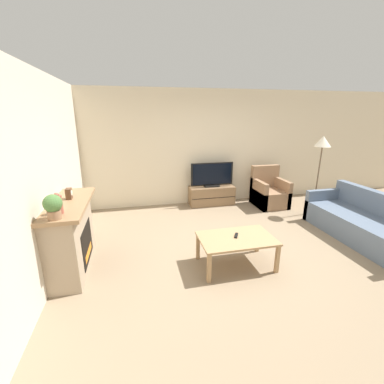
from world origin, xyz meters
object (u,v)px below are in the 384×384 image
Objects in this scene: armchair at (269,193)px; couch at (365,224)px; coffee_table at (236,241)px; tv_stand at (212,195)px; mantel_vase_left at (58,204)px; fireplace at (71,235)px; potted_plant at (53,206)px; mantel_clock at (69,194)px; tv at (212,176)px; remote at (236,235)px; floor_lamp at (322,147)px.

armchair is 2.12m from couch.
tv_stand is at bearing 80.42° from coffee_table.
mantel_vase_left is 3.85m from tv_stand.
potted_plant reaches higher than fireplace.
tv_stand is 3.15m from couch.
fireplace is 0.59m from mantel_clock.
mantel_vase_left is 0.13× the size of couch.
fireplace is at bearing -141.75° from tv.
mantel_vase_left is 0.89× the size of potted_plant.
remote is (-0.43, -2.59, -0.27)m from tv.
fireplace is at bearing 168.33° from coffee_table.
tv is 6.83× the size of remote.
coffee_table is at bearing -1.33° from mantel_vase_left.
couch is at bearing 2.75° from mantel_vase_left.
potted_plant reaches higher than mantel_vase_left.
mantel_vase_left is at bearing -162.52° from floor_lamp.
coffee_table is at bearing -15.10° from mantel_clock.
tv_stand is 0.53× the size of couch.
fireplace reaches higher than tv_stand.
fireplace is 0.68× the size of couch.
potted_plant is 3.89m from tv.
tv_stand is at bearing 38.28° from fireplace.
remote is at bearing -174.53° from couch.
potted_plant reaches higher than tv_stand.
couch is (4.84, -0.19, -0.24)m from fireplace.
tv_stand is (2.72, 2.75, -0.93)m from potted_plant.
floor_lamp is at bearing 31.91° from coffee_table.
coffee_table is at bearing -76.74° from remote.
fireplace is at bearing 91.60° from potted_plant.
fireplace is 5.00m from floor_lamp.
tv is at bearing 36.57° from mantel_clock.
potted_plant reaches higher than remote.
tv_stand is at bearing 152.32° from floor_lamp.
tv_stand is 0.50m from tv.
armchair is (4.07, 1.79, -0.21)m from fireplace.
couch is (2.55, 0.28, -0.12)m from coffee_table.
floor_lamp is (2.05, -1.07, 0.75)m from tv.
remote is at bearing -99.51° from tv.
remote reaches higher than coffee_table.
mantel_clock reaches higher than coffee_table.
tv is (2.74, 2.16, 0.22)m from fireplace.
fireplace is at bearing 92.27° from mantel_vase_left.
potted_plant is 4.78m from armchair.
couch reaches higher than tv_stand.
mantel_clock is at bearing 89.94° from potted_plant.
fireplace is 2.34m from remote.
coffee_table is at bearing -173.63° from couch.
mantel_vase_left is 0.24× the size of coffee_table.
remote is (-1.77, -2.22, 0.16)m from armchair.
coffee_table is 0.63× the size of floor_lamp.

